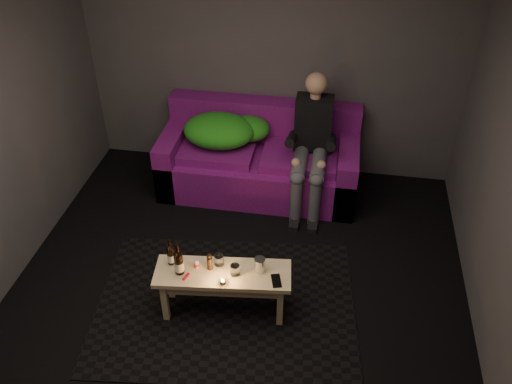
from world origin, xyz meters
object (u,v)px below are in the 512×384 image
Objects in this scene: person at (311,142)px; coffee_table at (223,279)px; beer_bottle_b at (179,262)px; sofa at (260,160)px; steel_cup at (260,265)px; beer_bottle_a at (171,255)px.

coffee_table is (-0.56, -1.66, -0.35)m from person.
beer_bottle_b is (-0.34, -0.06, 0.19)m from coffee_table.
sofa is at bearing 89.68° from coffee_table.
person is at bearing 80.52° from steel_cup.
sofa is at bearing 76.17° from beer_bottle_a.
coffee_table is (-0.01, -1.83, 0.05)m from sofa.
person reaches higher than coffee_table.
person reaches higher than beer_bottle_a.
sofa is at bearing 162.87° from person.
beer_bottle_a is (-0.99, -1.63, -0.17)m from person.
beer_bottle_b is at bearing -168.48° from steel_cup.
steel_cup is at bearing 11.52° from beer_bottle_b.
coffee_table is at bearing 9.90° from beer_bottle_b.
person is 1.92m from beer_bottle_a.
steel_cup is at bearing -99.48° from person.
sofa reaches higher than steel_cup.
sofa is at bearing 99.08° from steel_cup.
coffee_table is at bearing -166.63° from steel_cup.
sofa is 16.76× the size of steel_cup.
coffee_table is 0.33m from steel_cup.
steel_cup is (0.29, 0.07, 0.14)m from coffee_table.
person is (0.55, -0.17, 0.39)m from sofa.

